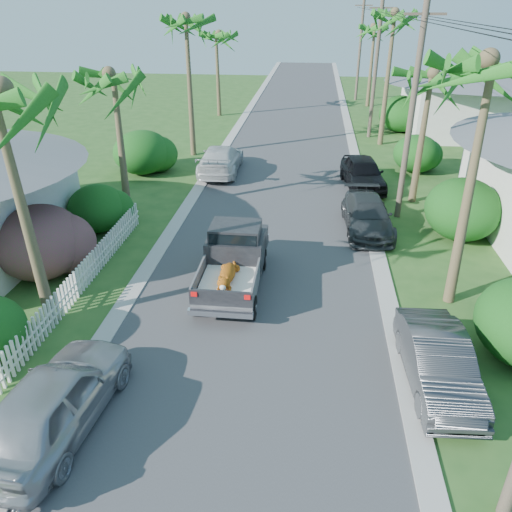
# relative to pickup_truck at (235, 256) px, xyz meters

# --- Properties ---
(ground) EXTENTS (120.00, 120.00, 0.00)m
(ground) POSITION_rel_pickup_truck_xyz_m (0.93, -6.30, -1.01)
(ground) COLOR #274E1D
(ground) RESTS_ON ground
(road) EXTENTS (8.00, 100.00, 0.02)m
(road) POSITION_rel_pickup_truck_xyz_m (0.93, 18.70, -1.00)
(road) COLOR #38383A
(road) RESTS_ON ground
(curb_left) EXTENTS (0.60, 100.00, 0.06)m
(curb_left) POSITION_rel_pickup_truck_xyz_m (-3.37, 18.70, -0.98)
(curb_left) COLOR #A5A39E
(curb_left) RESTS_ON ground
(curb_right) EXTENTS (0.60, 100.00, 0.06)m
(curb_right) POSITION_rel_pickup_truck_xyz_m (5.23, 18.70, -0.98)
(curb_right) COLOR #A5A39E
(curb_right) RESTS_ON ground
(pickup_truck) EXTENTS (1.98, 5.12, 2.06)m
(pickup_truck) POSITION_rel_pickup_truck_xyz_m (0.00, 0.00, 0.00)
(pickup_truck) COLOR black
(pickup_truck) RESTS_ON ground
(parked_car_rn) EXTENTS (1.68, 4.25, 1.38)m
(parked_car_rn) POSITION_rel_pickup_truck_xyz_m (5.93, -4.67, -0.32)
(parked_car_rn) COLOR #303235
(parked_car_rn) RESTS_ON ground
(parked_car_rm) EXTENTS (2.17, 4.78, 1.36)m
(parked_car_rm) POSITION_rel_pickup_truck_xyz_m (4.97, 5.00, -0.33)
(parked_car_rm) COLOR #2D3132
(parked_car_rm) RESTS_ON ground
(parked_car_rf) EXTENTS (2.45, 4.80, 1.57)m
(parked_car_rf) POSITION_rel_pickup_truck_xyz_m (5.20, 10.58, -0.23)
(parked_car_rf) COLOR black
(parked_car_rf) RESTS_ON ground
(parked_car_ln) EXTENTS (2.33, 4.92, 1.62)m
(parked_car_ln) POSITION_rel_pickup_truck_xyz_m (-3.03, -7.19, -0.20)
(parked_car_ln) COLOR #9D9FA4
(parked_car_ln) RESTS_ON ground
(parked_car_lf) EXTENTS (2.28, 5.37, 1.54)m
(parked_car_lf) POSITION_rel_pickup_truck_xyz_m (-2.67, 12.22, -0.24)
(parked_car_lf) COLOR silver
(parked_car_lf) RESTS_ON ground
(palm_l_b) EXTENTS (4.40, 4.40, 7.40)m
(palm_l_b) POSITION_rel_pickup_truck_xyz_m (-5.87, 5.70, 5.14)
(palm_l_b) COLOR brown
(palm_l_b) RESTS_ON ground
(palm_l_c) EXTENTS (4.40, 4.40, 9.20)m
(palm_l_c) POSITION_rel_pickup_truck_xyz_m (-5.07, 15.70, 6.90)
(palm_l_c) COLOR brown
(palm_l_c) RESTS_ON ground
(palm_l_d) EXTENTS (4.40, 4.40, 7.70)m
(palm_l_d) POSITION_rel_pickup_truck_xyz_m (-5.57, 27.70, 5.43)
(palm_l_d) COLOR brown
(palm_l_d) RESTS_ON ground
(palm_r_a) EXTENTS (4.40, 4.40, 8.70)m
(palm_r_a) POSITION_rel_pickup_truck_xyz_m (7.23, -0.30, 6.41)
(palm_r_a) COLOR brown
(palm_r_a) RESTS_ON ground
(palm_r_b) EXTENTS (4.40, 4.40, 7.20)m
(palm_r_b) POSITION_rel_pickup_truck_xyz_m (7.53, 8.70, 4.94)
(palm_r_b) COLOR brown
(palm_r_b) RESTS_ON ground
(palm_r_c) EXTENTS (4.40, 4.40, 9.40)m
(palm_r_c) POSITION_rel_pickup_truck_xyz_m (7.13, 19.70, 7.10)
(palm_r_c) COLOR brown
(palm_r_c) RESTS_ON ground
(palm_r_d) EXTENTS (4.40, 4.40, 8.00)m
(palm_r_d) POSITION_rel_pickup_truck_xyz_m (7.43, 33.70, 5.73)
(palm_r_d) COLOR brown
(palm_r_d) RESTS_ON ground
(shrub_l_b) EXTENTS (3.00, 3.30, 2.60)m
(shrub_l_b) POSITION_rel_pickup_truck_xyz_m (-6.87, -0.30, 0.29)
(shrub_l_b) COLOR #A11751
(shrub_l_b) RESTS_ON ground
(shrub_l_c) EXTENTS (2.40, 2.64, 2.00)m
(shrub_l_c) POSITION_rel_pickup_truck_xyz_m (-6.47, 3.70, -0.01)
(shrub_l_c) COLOR #134012
(shrub_l_c) RESTS_ON ground
(shrub_l_d) EXTENTS (3.20, 3.52, 2.40)m
(shrub_l_d) POSITION_rel_pickup_truck_xyz_m (-7.07, 11.70, 0.19)
(shrub_l_d) COLOR #134012
(shrub_l_d) RESTS_ON ground
(shrub_r_b) EXTENTS (3.00, 3.30, 2.50)m
(shrub_r_b) POSITION_rel_pickup_truck_xyz_m (8.73, 4.70, 0.24)
(shrub_r_b) COLOR #134012
(shrub_r_b) RESTS_ON ground
(shrub_r_c) EXTENTS (2.60, 2.86, 2.10)m
(shrub_r_c) POSITION_rel_pickup_truck_xyz_m (8.43, 13.70, 0.04)
(shrub_r_c) COLOR #134012
(shrub_r_c) RESTS_ON ground
(shrub_r_d) EXTENTS (3.20, 3.52, 2.60)m
(shrub_r_d) POSITION_rel_pickup_truck_xyz_m (8.93, 23.70, 0.29)
(shrub_r_d) COLOR #134012
(shrub_r_d) RESTS_ON ground
(picket_fence) EXTENTS (0.10, 11.00, 1.00)m
(picket_fence) POSITION_rel_pickup_truck_xyz_m (-5.07, -0.80, -0.51)
(picket_fence) COLOR white
(picket_fence) RESTS_ON ground
(house_right_far) EXTENTS (9.00, 8.00, 4.60)m
(house_right_far) POSITION_rel_pickup_truck_xyz_m (13.93, 23.70, 1.11)
(house_right_far) COLOR silver
(house_right_far) RESTS_ON ground
(utility_pole_b) EXTENTS (1.60, 0.26, 9.00)m
(utility_pole_b) POSITION_rel_pickup_truck_xyz_m (6.53, 6.70, 3.59)
(utility_pole_b) COLOR brown
(utility_pole_b) RESTS_ON ground
(utility_pole_c) EXTENTS (1.60, 0.26, 9.00)m
(utility_pole_c) POSITION_rel_pickup_truck_xyz_m (6.53, 21.70, 3.59)
(utility_pole_c) COLOR brown
(utility_pole_c) RESTS_ON ground
(utility_pole_d) EXTENTS (1.60, 0.26, 9.00)m
(utility_pole_d) POSITION_rel_pickup_truck_xyz_m (6.53, 36.70, 3.59)
(utility_pole_d) COLOR brown
(utility_pole_d) RESTS_ON ground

